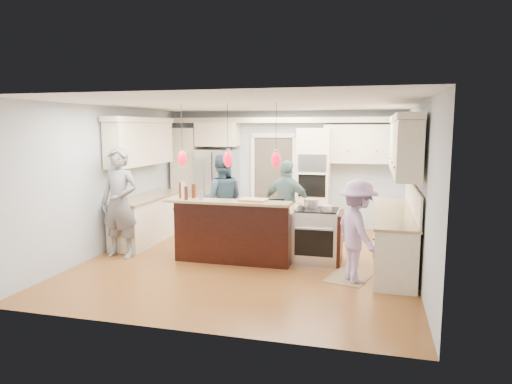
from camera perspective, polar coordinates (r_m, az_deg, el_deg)
ground_plane at (r=8.18m, az=-0.62°, el=-8.34°), size 6.00×6.00×0.00m
room_shell at (r=7.86m, az=-0.64°, el=4.49°), size 5.54×6.04×2.72m
refrigerator at (r=10.92m, az=-4.87°, el=0.60°), size 0.90×0.70×1.80m
oven_column at (r=10.39m, az=7.23°, el=1.58°), size 0.72×0.69×2.30m
back_upper_cabinets at (r=10.72m, az=-0.63°, el=4.63°), size 5.30×0.61×2.54m
right_counter_run at (r=7.98m, az=17.16°, el=-1.34°), size 0.64×3.10×2.51m
left_cabinets at (r=9.59m, az=-13.60°, el=0.32°), size 0.64×2.30×2.51m
kitchen_island at (r=8.19m, az=-2.17°, el=-4.82°), size 2.10×1.46×1.12m
island_range at (r=7.99m, az=7.75°, el=-5.42°), size 0.82×0.71×0.92m
pendant_lights at (r=7.44m, az=-3.53°, el=4.17°), size 1.75×0.15×1.03m
person_bar_end at (r=8.45m, az=-16.70°, el=-1.33°), size 0.74×0.52×1.96m
person_far_left at (r=9.01m, az=-4.28°, el=-0.98°), size 1.02×0.88×1.79m
person_far_right at (r=8.69m, az=3.91°, el=-1.62°), size 1.06×0.62×1.70m
person_range_side at (r=6.98m, az=12.56°, el=-4.82°), size 0.98×1.15×1.55m
floor_rug at (r=7.36m, az=11.59°, el=-10.33°), size 0.78×0.98×0.01m
water_bottle at (r=7.71m, az=-9.08°, el=0.15°), size 0.08×0.08×0.28m
beer_bottle_a at (r=7.82m, az=-9.37°, el=0.22°), size 0.07×0.07×0.27m
beer_bottle_b at (r=7.62m, az=-8.73°, el=-0.14°), size 0.07×0.07×0.23m
beer_bottle_c at (r=7.79m, az=-7.83°, el=0.12°), size 0.07×0.07×0.24m
drink_can at (r=7.60m, az=-6.87°, el=-0.48°), size 0.08×0.08×0.13m
cutting_board at (r=7.44m, az=-0.33°, el=-0.99°), size 0.46×0.34×0.03m
pot_large at (r=8.05m, az=6.93°, el=-1.39°), size 0.26×0.26×0.15m
pot_small at (r=7.72m, az=8.74°, el=-2.03°), size 0.19×0.19×0.10m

